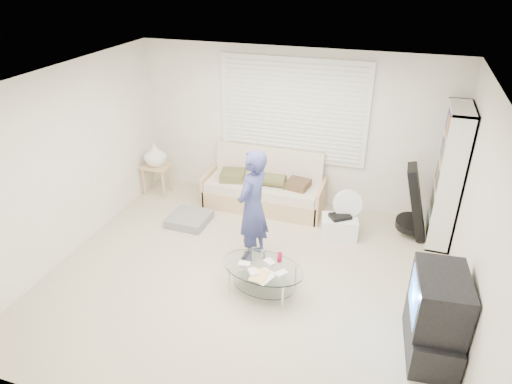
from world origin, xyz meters
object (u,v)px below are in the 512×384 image
(bookshelf, at_px, (448,177))
(coffee_table, at_px, (263,272))
(futon_sofa, at_px, (265,189))
(tv_unit, at_px, (435,316))

(bookshelf, distance_m, coffee_table, 2.91)
(futon_sofa, distance_m, tv_unit, 3.53)
(tv_unit, bearing_deg, bookshelf, 86.90)
(bookshelf, height_order, tv_unit, bookshelf)
(futon_sofa, relative_size, coffee_table, 1.74)
(futon_sofa, relative_size, tv_unit, 1.99)
(futon_sofa, xyz_separation_m, bookshelf, (2.66, -0.14, 0.68))
(tv_unit, bearing_deg, futon_sofa, 136.03)
(futon_sofa, height_order, coffee_table, futon_sofa)
(bookshelf, xyz_separation_m, tv_unit, (-0.13, -2.31, -0.52))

